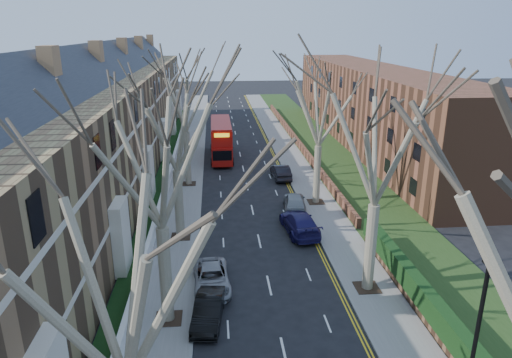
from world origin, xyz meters
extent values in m
cube|color=slate|center=(-6.00, 39.00, 0.06)|extent=(3.00, 102.00, 0.12)
cube|color=slate|center=(6.00, 39.00, 0.06)|extent=(3.00, 102.00, 0.12)
cube|color=brown|center=(-13.80, 31.00, 5.00)|extent=(9.00, 78.00, 10.00)
cube|color=#282A31|center=(-13.80, 31.00, 11.00)|extent=(4.67, 78.00, 4.67)
cube|color=silver|center=(-9.35, 31.00, 3.50)|extent=(0.12, 78.00, 0.35)
cube|color=silver|center=(-9.35, 31.00, 7.00)|extent=(0.12, 78.00, 0.35)
cube|color=brown|center=(17.50, 43.00, 5.00)|extent=(8.00, 54.00, 10.00)
cube|color=brown|center=(7.70, 43.00, 0.57)|extent=(0.35, 54.00, 0.90)
cube|color=brown|center=(7.70, 2.00, 0.42)|extent=(0.40, 24.00, 0.60)
cube|color=black|center=(7.70, 2.00, 1.32)|extent=(0.70, 24.00, 1.20)
cube|color=white|center=(-7.65, 31.00, 0.62)|extent=(0.30, 78.00, 1.00)
cube|color=#1F3A15|center=(10.50, 39.00, 0.15)|extent=(6.00, 102.00, 0.06)
cube|color=black|center=(5.00, -3.50, 8.12)|extent=(0.18, 0.50, 0.22)
cylinder|color=#736B52|center=(-5.70, 6.00, 2.75)|extent=(0.64, 0.64, 5.25)
cube|color=#2D2116|center=(-5.70, 6.00, 0.14)|extent=(1.40, 1.40, 0.05)
cylinder|color=#736B52|center=(-5.70, 16.00, 2.66)|extent=(0.64, 0.64, 5.07)
cube|color=#2D2116|center=(-5.70, 16.00, 0.14)|extent=(1.40, 1.40, 0.05)
cylinder|color=#736B52|center=(-5.70, 28.00, 2.75)|extent=(0.60, 0.60, 5.25)
cube|color=#2D2116|center=(-5.70, 28.00, 0.14)|extent=(1.40, 1.40, 0.05)
cylinder|color=#736B52|center=(5.70, 8.00, 2.75)|extent=(0.64, 0.64, 5.25)
cube|color=#2D2116|center=(5.70, 8.00, 0.14)|extent=(1.40, 1.40, 0.05)
cylinder|color=#736B52|center=(5.70, 22.00, 2.66)|extent=(0.60, 0.60, 5.07)
cube|color=#2D2116|center=(5.70, 22.00, 0.14)|extent=(1.40, 1.40, 0.05)
cube|color=#A4100B|center=(-2.27, 37.63, 1.36)|extent=(2.31, 10.07, 2.01)
cube|color=#A4100B|center=(-2.27, 37.63, 3.28)|extent=(2.31, 9.57, 1.83)
cube|color=black|center=(-2.27, 37.63, 1.77)|extent=(2.33, 9.27, 0.82)
cube|color=black|center=(-2.27, 37.63, 3.37)|extent=(2.33, 9.07, 0.82)
imported|color=black|center=(-3.59, 5.78, 0.66)|extent=(1.90, 4.17, 1.32)
imported|color=gray|center=(-3.43, 9.05, 0.63)|extent=(2.37, 4.68, 1.27)
imported|color=#1C1751|center=(3.17, 16.19, 0.78)|extent=(2.67, 5.55, 1.56)
imported|color=gray|center=(3.54, 20.55, 0.76)|extent=(2.32, 4.67, 1.53)
imported|color=black|center=(3.61, 29.24, 0.72)|extent=(1.76, 4.46, 1.45)
camera|label=1|loc=(-2.98, -14.80, 14.71)|focal=32.00mm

